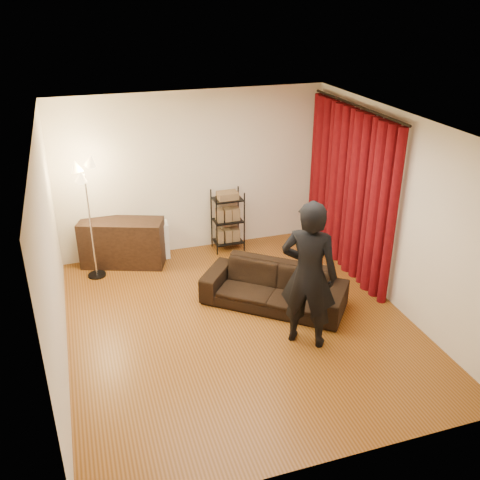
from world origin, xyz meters
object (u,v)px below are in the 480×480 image
object	(u,v)px
media_cabinet	(123,243)
storage_boxes	(158,240)
sofa	(274,287)
person	(309,275)
wire_shelf	(228,220)
floor_lamp	(90,221)

from	to	relation	value
media_cabinet	storage_boxes	size ratio (longest dim) A/B	2.12
sofa	person	xyz separation A→B (m)	(0.08, -0.93, 0.67)
wire_shelf	floor_lamp	world-z (taller)	floor_lamp
storage_boxes	wire_shelf	world-z (taller)	wire_shelf
person	floor_lamp	xyz separation A→B (m)	(-2.43, 2.58, -0.03)
media_cabinet	wire_shelf	bearing A→B (deg)	20.83
wire_shelf	person	bearing A→B (deg)	-81.05
floor_lamp	person	bearing A→B (deg)	-46.79
media_cabinet	person	bearing A→B (deg)	-35.44
floor_lamp	wire_shelf	bearing A→B (deg)	7.54
media_cabinet	floor_lamp	bearing A→B (deg)	-129.24
person	storage_boxes	xyz separation A→B (m)	(-1.38, 2.94, -0.65)
storage_boxes	floor_lamp	world-z (taller)	floor_lamp
storage_boxes	floor_lamp	size ratio (longest dim) A/B	0.33
storage_boxes	media_cabinet	bearing A→B (deg)	-171.67
person	wire_shelf	size ratio (longest dim) A/B	1.81
person	media_cabinet	distance (m)	3.51
sofa	storage_boxes	bearing A→B (deg)	161.74
sofa	storage_boxes	world-z (taller)	storage_boxes
storage_boxes	floor_lamp	xyz separation A→B (m)	(-1.04, -0.36, 0.63)
sofa	person	bearing A→B (deg)	-46.62
storage_boxes	person	bearing A→B (deg)	-64.86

